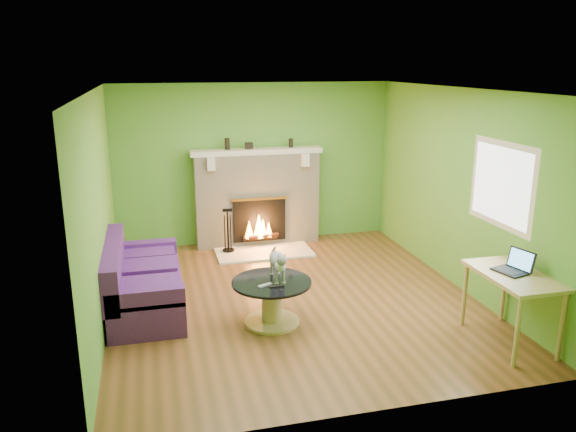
# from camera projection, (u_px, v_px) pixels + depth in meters

# --- Properties ---
(floor) EXTENTS (5.00, 5.00, 0.00)m
(floor) POSITION_uv_depth(u_px,v_px,m) (293.00, 298.00, 7.16)
(floor) COLOR brown
(floor) RESTS_ON ground
(ceiling) EXTENTS (5.00, 5.00, 0.00)m
(ceiling) POSITION_uv_depth(u_px,v_px,m) (293.00, 90.00, 6.47)
(ceiling) COLOR white
(ceiling) RESTS_ON wall_back
(wall_back) EXTENTS (5.00, 0.00, 5.00)m
(wall_back) POSITION_uv_depth(u_px,v_px,m) (254.00, 164.00, 9.15)
(wall_back) COLOR #4E9831
(wall_back) RESTS_ON floor
(wall_front) EXTENTS (5.00, 0.00, 5.00)m
(wall_front) POSITION_uv_depth(u_px,v_px,m) (371.00, 271.00, 4.47)
(wall_front) COLOR #4E9831
(wall_front) RESTS_ON floor
(wall_left) EXTENTS (0.00, 5.00, 5.00)m
(wall_left) POSITION_uv_depth(u_px,v_px,m) (99.00, 211.00, 6.28)
(wall_left) COLOR #4E9831
(wall_left) RESTS_ON floor
(wall_right) EXTENTS (0.00, 5.00, 5.00)m
(wall_right) POSITION_uv_depth(u_px,v_px,m) (459.00, 189.00, 7.34)
(wall_right) COLOR #4E9831
(wall_right) RESTS_ON floor
(window_frame) EXTENTS (0.00, 1.20, 1.20)m
(window_frame) POSITION_uv_depth(u_px,v_px,m) (502.00, 185.00, 6.43)
(window_frame) COLOR silver
(window_frame) RESTS_ON wall_right
(window_pane) EXTENTS (0.00, 1.06, 1.06)m
(window_pane) POSITION_uv_depth(u_px,v_px,m) (501.00, 185.00, 6.43)
(window_pane) COLOR white
(window_pane) RESTS_ON wall_right
(fireplace) EXTENTS (2.10, 0.46, 1.58)m
(fireplace) POSITION_uv_depth(u_px,v_px,m) (257.00, 198.00, 9.12)
(fireplace) COLOR beige
(fireplace) RESTS_ON floor
(hearth) EXTENTS (1.50, 0.75, 0.03)m
(hearth) POSITION_uv_depth(u_px,v_px,m) (264.00, 252.00, 8.84)
(hearth) COLOR beige
(hearth) RESTS_ON floor
(mantel) EXTENTS (2.10, 0.28, 0.08)m
(mantel) POSITION_uv_depth(u_px,v_px,m) (257.00, 151.00, 8.89)
(mantel) COLOR beige
(mantel) RESTS_ON fireplace
(sofa) EXTENTS (0.87, 1.86, 0.83)m
(sofa) POSITION_uv_depth(u_px,v_px,m) (141.00, 283.00, 6.80)
(sofa) COLOR #41175A
(sofa) RESTS_ON floor
(coffee_table) EXTENTS (0.91, 0.91, 0.52)m
(coffee_table) POSITION_uv_depth(u_px,v_px,m) (272.00, 299.00, 6.40)
(coffee_table) COLOR tan
(coffee_table) RESTS_ON floor
(desk) EXTENTS (0.61, 1.05, 0.78)m
(desk) POSITION_uv_depth(u_px,v_px,m) (513.00, 282.00, 5.86)
(desk) COLOR tan
(desk) RESTS_ON floor
(cat) EXTENTS (0.23, 0.61, 0.38)m
(cat) POSITION_uv_depth(u_px,v_px,m) (277.00, 263.00, 6.36)
(cat) COLOR slate
(cat) RESTS_ON coffee_table
(remote_silver) EXTENTS (0.17, 0.11, 0.02)m
(remote_silver) POSITION_uv_depth(u_px,v_px,m) (265.00, 285.00, 6.20)
(remote_silver) COLOR #969698
(remote_silver) RESTS_ON coffee_table
(remote_black) EXTENTS (0.16, 0.05, 0.02)m
(remote_black) POSITION_uv_depth(u_px,v_px,m) (277.00, 286.00, 6.18)
(remote_black) COLOR black
(remote_black) RESTS_ON coffee_table
(laptop) EXTENTS (0.35, 0.38, 0.24)m
(laptop) POSITION_uv_depth(u_px,v_px,m) (511.00, 261.00, 5.85)
(laptop) COLOR black
(laptop) RESTS_ON desk
(fire_tools) EXTENTS (0.18, 0.18, 0.69)m
(fire_tools) POSITION_uv_depth(u_px,v_px,m) (228.00, 230.00, 8.75)
(fire_tools) COLOR black
(fire_tools) RESTS_ON hearth
(mantel_vase_left) EXTENTS (0.08, 0.08, 0.18)m
(mantel_vase_left) POSITION_uv_depth(u_px,v_px,m) (227.00, 144.00, 8.78)
(mantel_vase_left) COLOR black
(mantel_vase_left) RESTS_ON mantel
(mantel_vase_right) EXTENTS (0.07, 0.07, 0.14)m
(mantel_vase_right) POSITION_uv_depth(u_px,v_px,m) (291.00, 143.00, 9.03)
(mantel_vase_right) COLOR black
(mantel_vase_right) RESTS_ON mantel
(mantel_box) EXTENTS (0.12, 0.08, 0.10)m
(mantel_box) POSITION_uv_depth(u_px,v_px,m) (249.00, 146.00, 8.87)
(mantel_box) COLOR black
(mantel_box) RESTS_ON mantel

